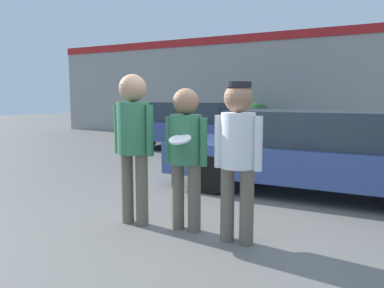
{
  "coord_description": "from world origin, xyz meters",
  "views": [
    {
      "loc": [
        2.01,
        -3.81,
        1.55
      ],
      "look_at": [
        -0.04,
        0.1,
        1.01
      ],
      "focal_mm": 35.0,
      "sensor_mm": 36.0,
      "label": 1
    }
  ],
  "objects_px": {
    "person_right": "(238,147)",
    "shrub": "(254,122)",
    "person_middle_with_frisbee": "(186,147)",
    "parked_car_far": "(196,126)",
    "parked_car_near": "(314,152)",
    "person_left": "(133,134)"
  },
  "relations": [
    {
      "from": "person_left",
      "to": "parked_car_near",
      "type": "relative_size",
      "value": 0.38
    },
    {
      "from": "person_middle_with_frisbee",
      "to": "parked_car_far",
      "type": "xyz_separation_m",
      "value": [
        -3.04,
        6.24,
        -0.28
      ]
    },
    {
      "from": "person_left",
      "to": "parked_car_near",
      "type": "height_order",
      "value": "person_left"
    },
    {
      "from": "parked_car_near",
      "to": "shrub",
      "type": "distance_m",
      "value": 7.42
    },
    {
      "from": "person_right",
      "to": "parked_car_far",
      "type": "height_order",
      "value": "person_right"
    },
    {
      "from": "person_middle_with_frisbee",
      "to": "parked_car_far",
      "type": "height_order",
      "value": "person_middle_with_frisbee"
    },
    {
      "from": "person_middle_with_frisbee",
      "to": "person_right",
      "type": "height_order",
      "value": "person_right"
    },
    {
      "from": "person_middle_with_frisbee",
      "to": "person_right",
      "type": "relative_size",
      "value": 0.97
    },
    {
      "from": "shrub",
      "to": "person_left",
      "type": "bearing_deg",
      "value": -80.5
    },
    {
      "from": "person_left",
      "to": "shrub",
      "type": "relative_size",
      "value": 1.32
    },
    {
      "from": "person_right",
      "to": "shrub",
      "type": "xyz_separation_m",
      "value": [
        -2.88,
        9.24,
        -0.34
      ]
    },
    {
      "from": "person_middle_with_frisbee",
      "to": "parked_car_far",
      "type": "distance_m",
      "value": 6.94
    },
    {
      "from": "person_middle_with_frisbee",
      "to": "shrub",
      "type": "relative_size",
      "value": 1.19
    },
    {
      "from": "parked_car_far",
      "to": "shrub",
      "type": "distance_m",
      "value": 3.03
    },
    {
      "from": "person_left",
      "to": "shrub",
      "type": "xyz_separation_m",
      "value": [
        -1.55,
        9.25,
        -0.42
      ]
    },
    {
      "from": "person_right",
      "to": "parked_car_far",
      "type": "distance_m",
      "value": 7.34
    },
    {
      "from": "parked_car_far",
      "to": "shrub",
      "type": "bearing_deg",
      "value": 74.27
    },
    {
      "from": "person_right",
      "to": "parked_car_far",
      "type": "xyz_separation_m",
      "value": [
        -3.71,
        6.32,
        -0.32
      ]
    },
    {
      "from": "person_middle_with_frisbee",
      "to": "parked_car_near",
      "type": "bearing_deg",
      "value": 67.77
    },
    {
      "from": "parked_car_far",
      "to": "parked_car_near",
      "type": "bearing_deg",
      "value": -42.86
    },
    {
      "from": "person_middle_with_frisbee",
      "to": "parked_car_near",
      "type": "distance_m",
      "value": 2.69
    },
    {
      "from": "person_right",
      "to": "shrub",
      "type": "distance_m",
      "value": 9.69
    }
  ]
}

